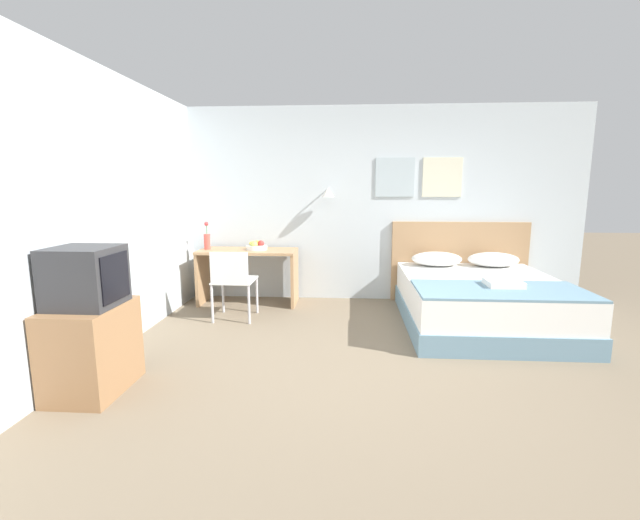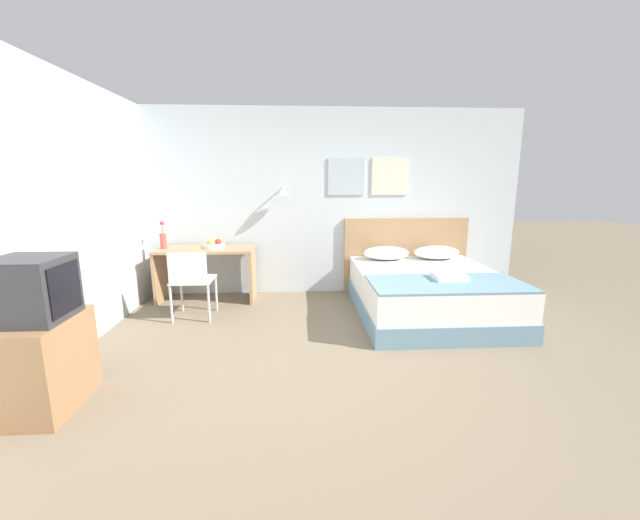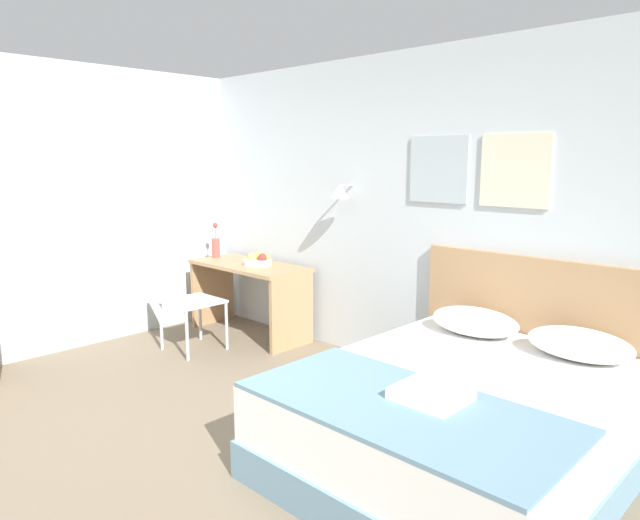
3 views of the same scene
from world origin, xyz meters
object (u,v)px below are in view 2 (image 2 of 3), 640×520
(desk_chair, at_px, (191,278))
(fruit_bowl, at_px, (214,244))
(folded_towel_near_foot, at_px, (449,276))
(pillow_left, at_px, (386,253))
(throw_blanket, at_px, (447,283))
(headboard, at_px, (405,255))
(desk, at_px, (206,263))
(tv_stand, at_px, (42,364))
(flower_vase, at_px, (163,239))
(bed, at_px, (428,293))
(pillow_right, at_px, (436,253))
(television, at_px, (31,289))

(desk_chair, relative_size, fruit_bowl, 3.01)
(folded_towel_near_foot, distance_m, desk_chair, 2.98)
(pillow_left, distance_m, desk_chair, 2.64)
(throw_blanket, relative_size, folded_towel_near_foot, 4.83)
(pillow_left, xyz_separation_m, folded_towel_near_foot, (0.44, -1.23, -0.04))
(headboard, relative_size, throw_blanket, 1.10)
(pillow_left, bearing_deg, desk, -179.34)
(headboard, height_order, tv_stand, headboard)
(desk, height_order, flower_vase, flower_vase)
(fruit_bowl, bearing_deg, pillow_left, 0.13)
(bed, distance_m, flower_vase, 3.55)
(pillow_left, bearing_deg, pillow_right, 0.00)
(pillow_right, height_order, television, television)
(throw_blanket, bearing_deg, flower_vase, 158.56)
(television, bearing_deg, pillow_left, 40.05)
(pillow_left, height_order, folded_towel_near_foot, pillow_left)
(fruit_bowl, bearing_deg, bed, -15.57)
(tv_stand, bearing_deg, desk, 76.69)
(bed, relative_size, television, 4.39)
(pillow_right, bearing_deg, pillow_left, 180.00)
(desk, bearing_deg, flower_vase, 179.91)
(pillow_left, height_order, throw_blanket, pillow_left)
(folded_towel_near_foot, height_order, fruit_bowl, fruit_bowl)
(desk_chair, xyz_separation_m, flower_vase, (-0.54, 0.76, 0.35))
(desk, relative_size, tv_stand, 1.90)
(bed, bearing_deg, desk_chair, -179.59)
(headboard, distance_m, folded_towel_near_foot, 1.52)
(folded_towel_near_foot, xyz_separation_m, fruit_bowl, (-2.82, 1.22, 0.19))
(headboard, relative_size, television, 3.90)
(fruit_bowl, bearing_deg, throw_blanket, -26.42)
(throw_blanket, relative_size, desk, 1.28)
(bed, distance_m, desk, 2.98)
(bed, distance_m, throw_blanket, 0.67)
(pillow_left, distance_m, desk, 2.51)
(folded_towel_near_foot, bearing_deg, desk, 157.85)
(pillow_right, xyz_separation_m, folded_towel_near_foot, (-0.29, -1.23, -0.04))
(bed, distance_m, desk_chair, 2.89)
(desk, xyz_separation_m, desk_chair, (-0.01, -0.76, -0.01))
(bed, relative_size, desk_chair, 2.46)
(throw_blanket, relative_size, desk_chair, 1.98)
(throw_blanket, bearing_deg, tv_stand, -160.27)
(headboard, distance_m, desk_chair, 3.08)
(pillow_right, distance_m, fruit_bowl, 3.12)
(bed, bearing_deg, headboard, 90.00)
(pillow_left, relative_size, throw_blanket, 0.39)
(pillow_left, bearing_deg, bed, -64.79)
(desk_chair, height_order, fruit_bowl, fruit_bowl)
(folded_towel_near_foot, xyz_separation_m, flower_vase, (-3.50, 1.20, 0.27))
(throw_blanket, xyz_separation_m, desk_chair, (-2.88, 0.58, -0.04))
(flower_vase, relative_size, tv_stand, 0.55)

